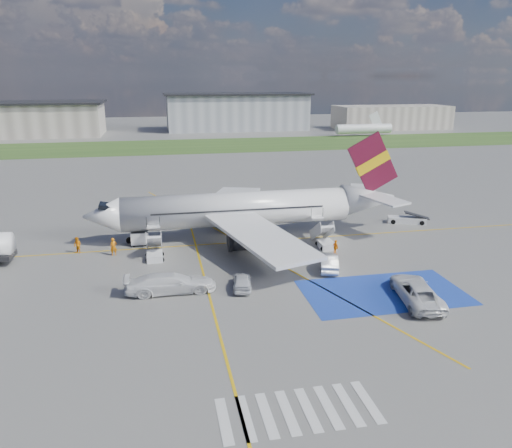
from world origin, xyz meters
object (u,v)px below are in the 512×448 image
object	(u,v)px
car_silver_b	(329,262)
van_white_a	(416,288)
van_white_b	(170,280)
airliner	(249,208)
car_silver_a	(242,281)
gpu_cart	(140,239)
belt_loader	(407,220)

from	to	relation	value
car_silver_b	van_white_a	world-z (taller)	van_white_a
van_white_a	van_white_b	size ratio (longest dim) A/B	1.03
airliner	car_silver_a	size ratio (longest dim) A/B	9.19
car_silver_b	van_white_a	size ratio (longest dim) A/B	0.79
van_white_a	van_white_b	world-z (taller)	van_white_b
gpu_cart	belt_loader	world-z (taller)	gpu_cart
airliner	van_white_b	xyz separation A→B (m)	(-9.71, -14.24, -2.25)
belt_loader	car_silver_a	distance (m)	29.15
airliner	car_silver_b	bearing A→B (deg)	-64.75
car_silver_a	car_silver_b	xyz separation A→B (m)	(9.05, 2.79, 0.10)
belt_loader	van_white_b	xyz separation A→B (m)	(-30.59, -15.62, 0.77)
van_white_a	car_silver_b	bearing A→B (deg)	-48.94
van_white_a	van_white_b	bearing A→B (deg)	-5.66
airliner	car_silver_a	bearing A→B (deg)	-103.23
gpu_cart	car_silver_a	world-z (taller)	gpu_cart
car_silver_a	gpu_cart	bearing A→B (deg)	-47.88
airliner	gpu_cart	bearing A→B (deg)	-176.84
gpu_cart	airliner	bearing A→B (deg)	1.96
airliner	van_white_b	distance (m)	17.38
belt_loader	car_silver_a	size ratio (longest dim) A/B	1.31
airliner	gpu_cart	xyz separation A→B (m)	(-12.59, -0.69, -2.67)
car_silver_a	van_white_b	world-z (taller)	van_white_b
belt_loader	van_white_a	bearing A→B (deg)	-95.59
van_white_b	belt_loader	bearing A→B (deg)	-62.67
car_silver_b	car_silver_a	bearing A→B (deg)	33.15
gpu_cart	van_white_a	xyz separation A→B (m)	(23.02, -19.29, 0.41)
gpu_cart	van_white_b	distance (m)	13.86
airliner	gpu_cart	distance (m)	12.89
gpu_cart	car_silver_b	bearing A→B (deg)	-32.77
belt_loader	van_white_a	xyz separation A→B (m)	(-10.45, -21.36, 0.75)
belt_loader	car_silver_b	xyz separation A→B (m)	(-15.28, -13.25, 0.40)
airliner	car_silver_b	size ratio (longest dim) A/B	7.76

